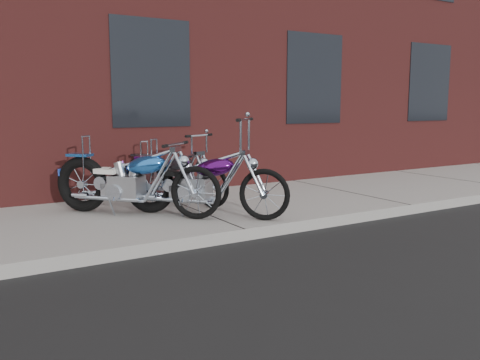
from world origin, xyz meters
TOP-DOWN VIEW (x-y plane):
  - ground at (0.00, 0.00)m, footprint 120.00×120.00m
  - sidewalk at (0.00, 1.50)m, footprint 22.00×3.00m
  - building_brick at (0.00, 8.00)m, footprint 22.00×10.00m
  - chopper_purple at (-0.13, 0.96)m, footprint 1.70×1.86m
  - chopper_blue at (-0.90, 1.51)m, footprint 1.77×1.92m
  - chopper_third at (-0.04, 2.12)m, footprint 0.94×2.01m

SIDE VIEW (x-z plane):
  - ground at x=0.00m, z-range 0.00..0.00m
  - sidewalk at x=0.00m, z-range 0.00..0.15m
  - chopper_third at x=-0.04m, z-range -0.01..1.08m
  - chopper_purple at x=-0.13m, z-range -0.09..1.26m
  - chopper_blue at x=-0.90m, z-range 0.06..1.14m
  - building_brick at x=0.00m, z-range 0.00..8.00m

